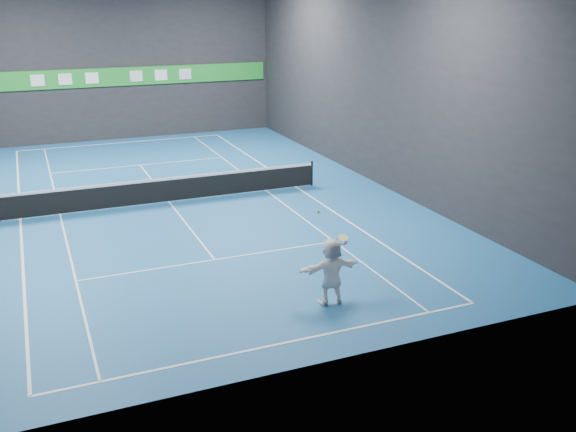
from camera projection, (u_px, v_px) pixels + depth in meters
name	position (u px, v px, depth m)	size (l,w,h in m)	color
ground	(169.00, 202.00, 25.38)	(26.00, 26.00, 0.00)	#1A5893
wall_back	(112.00, 58.00, 35.30)	(18.00, 0.10, 9.00)	black
wall_front	(301.00, 168.00, 12.56)	(18.00, 0.10, 9.00)	black
wall_right	(373.00, 77.00, 27.19)	(0.10, 26.00, 9.00)	black
baseline_near	(281.00, 344.00, 14.98)	(10.98, 0.08, 0.01)	white
baseline_far	(122.00, 143.00, 35.78)	(10.98, 0.08, 0.01)	white
sideline_doubles_left	(20.00, 219.00, 23.40)	(0.08, 23.78, 0.01)	white
sideline_doubles_right	(296.00, 187.00, 27.37)	(0.08, 23.78, 0.01)	white
sideline_singles_left	(60.00, 215.00, 23.89)	(0.06, 23.78, 0.01)	white
sideline_singles_right	(266.00, 191.00, 26.87)	(0.06, 23.78, 0.01)	white
service_line_near	(215.00, 260.00, 19.79)	(8.23, 0.06, 0.01)	white
service_line_far	(140.00, 165.00, 30.98)	(8.23, 0.06, 0.01)	white
center_service_line	(169.00, 202.00, 25.38)	(0.06, 12.80, 0.01)	white
player	(331.00, 271.00, 16.72)	(1.68, 0.53, 1.81)	white
tennis_ball	(319.00, 212.00, 16.27)	(0.07, 0.07, 0.07)	yellow
tennis_net	(168.00, 189.00, 25.21)	(12.50, 0.10, 1.07)	black
sponsor_banner	(114.00, 77.00, 35.57)	(17.64, 0.11, 1.00)	green
tennis_racket	(342.00, 242.00, 16.63)	(0.42, 0.39, 0.65)	red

